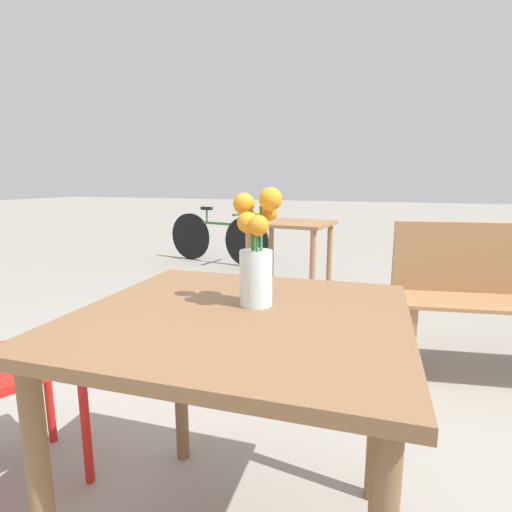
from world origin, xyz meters
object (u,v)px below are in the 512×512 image
Objects in this scene: table_back at (290,236)px; bicycle at (217,238)px; table_front at (241,353)px; flower_vase at (256,257)px.

bicycle is (-1.31, 1.19, -0.24)m from table_back.
flower_vase is at bearing 73.95° from table_front.
bicycle is at bearing 137.72° from table_back.
table_front is 0.26m from flower_vase.
bicycle reaches higher than table_back.
table_front is 2.68m from table_back.
bicycle is (-1.90, 3.74, -0.55)m from flower_vase.
flower_vase is at bearing -76.94° from table_back.
table_back is at bearing 103.06° from flower_vase.
flower_vase is 2.63m from table_back.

